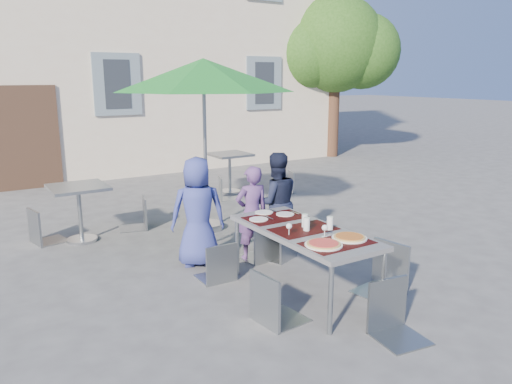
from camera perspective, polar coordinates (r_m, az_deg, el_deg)
ground at (r=5.87m, az=7.99°, el=-10.90°), size 90.00×90.00×0.00m
tree at (r=15.38m, az=9.10°, el=16.18°), size 3.60×3.00×4.70m
dining_table at (r=5.48m, az=5.47°, el=-4.81°), size 0.80×1.85×0.76m
pizza_near_left at (r=4.96m, az=7.74°, el=-5.92°), size 0.38×0.38×0.03m
pizza_near_right at (r=5.21m, az=10.63°, el=-5.11°), size 0.36×0.36×0.03m
glassware at (r=5.41m, az=6.47°, el=-3.63°), size 0.55×0.45×0.15m
place_settings at (r=5.95m, az=1.57°, el=-2.66°), size 0.65×0.44×0.01m
child_0 at (r=6.35m, az=-6.66°, el=-2.27°), size 0.80×0.67×1.41m
child_1 at (r=6.55m, az=-0.48°, el=-2.41°), size 0.49×0.35×1.25m
child_2 at (r=6.81m, az=2.25°, el=-1.23°), size 0.76×0.57×1.39m
chair_0 at (r=5.86m, az=-4.40°, el=-5.37°), size 0.41×0.41×0.90m
chair_1 at (r=6.48m, az=0.80°, el=-2.82°), size 0.50×0.50×1.02m
chair_2 at (r=6.54m, az=3.06°, el=-3.40°), size 0.52×0.53×0.90m
chair_3 at (r=4.85m, az=1.99°, el=-8.57°), size 0.49×0.48×1.00m
chair_4 at (r=5.74m, az=14.71°, el=-5.12°), size 0.54×0.54×1.06m
chair_5 at (r=4.82m, az=15.75°, el=-9.27°), size 0.50×0.50×0.99m
patio_umbrella at (r=7.63m, az=-6.02°, el=13.03°), size 2.74×2.74×2.64m
cafe_table_0 at (r=7.68m, az=-19.57°, el=-1.00°), size 0.78×0.78×0.84m
bg_chair_l_0 at (r=7.80m, az=-23.49°, el=-1.37°), size 0.52×0.51×0.98m
bg_chair_r_0 at (r=8.10m, az=-13.41°, el=-0.23°), size 0.52×0.52×0.96m
cafe_table_1 at (r=10.35m, az=-3.03°, el=3.18°), size 0.77×0.77×0.83m
bg_chair_l_1 at (r=9.80m, az=-3.58°, el=1.96°), size 0.49×0.48×0.85m
bg_chair_r_1 at (r=10.41m, az=3.57°, el=2.58°), size 0.47×0.47×0.84m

